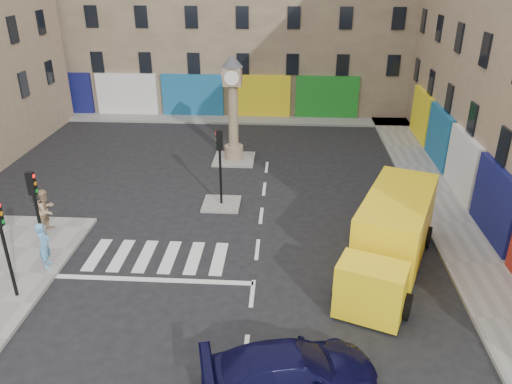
# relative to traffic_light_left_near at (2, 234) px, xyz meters

# --- Properties ---
(ground) EXTENTS (120.00, 120.00, 0.00)m
(ground) POSITION_rel_traffic_light_left_near_xyz_m (8.30, -0.20, -2.62)
(ground) COLOR black
(ground) RESTS_ON ground
(sidewalk_right) EXTENTS (2.60, 30.00, 0.15)m
(sidewalk_right) POSITION_rel_traffic_light_left_near_xyz_m (17.00, 9.80, -2.55)
(sidewalk_right) COLOR gray
(sidewalk_right) RESTS_ON ground
(sidewalk_far) EXTENTS (32.00, 2.40, 0.15)m
(sidewalk_far) POSITION_rel_traffic_light_left_near_xyz_m (4.30, 22.00, -2.55)
(sidewalk_far) COLOR gray
(sidewalk_far) RESTS_ON ground
(island_near) EXTENTS (1.80, 1.80, 0.12)m
(island_near) POSITION_rel_traffic_light_left_near_xyz_m (6.30, 7.80, -2.56)
(island_near) COLOR gray
(island_near) RESTS_ON ground
(island_far) EXTENTS (2.40, 2.40, 0.12)m
(island_far) POSITION_rel_traffic_light_left_near_xyz_m (6.30, 13.80, -2.56)
(island_far) COLOR gray
(island_far) RESTS_ON ground
(traffic_light_left_near) EXTENTS (0.28, 0.22, 3.70)m
(traffic_light_left_near) POSITION_rel_traffic_light_left_near_xyz_m (0.00, 0.00, 0.00)
(traffic_light_left_near) COLOR black
(traffic_light_left_near) RESTS_ON sidewalk_left
(traffic_light_left_far) EXTENTS (0.28, 0.22, 3.70)m
(traffic_light_left_far) POSITION_rel_traffic_light_left_near_xyz_m (0.00, 2.40, 0.00)
(traffic_light_left_far) COLOR black
(traffic_light_left_far) RESTS_ON sidewalk_left
(traffic_light_island) EXTENTS (0.28, 0.22, 3.70)m
(traffic_light_island) POSITION_rel_traffic_light_left_near_xyz_m (6.30, 7.80, -0.03)
(traffic_light_island) COLOR black
(traffic_light_island) RESTS_ON island_near
(clock_pillar) EXTENTS (1.20, 1.20, 6.10)m
(clock_pillar) POSITION_rel_traffic_light_left_near_xyz_m (6.30, 13.80, 0.93)
(clock_pillar) COLOR #967D62
(clock_pillar) RESTS_ON island_far
(navy_sedan) EXTENTS (5.22, 3.08, 1.42)m
(navy_sedan) POSITION_rel_traffic_light_left_near_xyz_m (9.65, -3.54, -1.91)
(navy_sedan) COLOR black
(navy_sedan) RESTS_ON ground
(yellow_van) EXTENTS (4.82, 7.86, 2.75)m
(yellow_van) POSITION_rel_traffic_light_left_near_xyz_m (13.48, 2.91, -1.25)
(yellow_van) COLOR yellow
(yellow_van) RESTS_ON ground
(pedestrian_blue) EXTENTS (0.57, 0.75, 1.85)m
(pedestrian_blue) POSITION_rel_traffic_light_left_near_xyz_m (0.30, 1.89, -1.55)
(pedestrian_blue) COLOR #60A4DD
(pedestrian_blue) RESTS_ON sidewalk_left
(pedestrian_tan) EXTENTS (0.87, 1.05, 1.93)m
(pedestrian_tan) POSITION_rel_traffic_light_left_near_xyz_m (-0.86, 4.63, -1.51)
(pedestrian_tan) COLOR tan
(pedestrian_tan) RESTS_ON sidewalk_left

